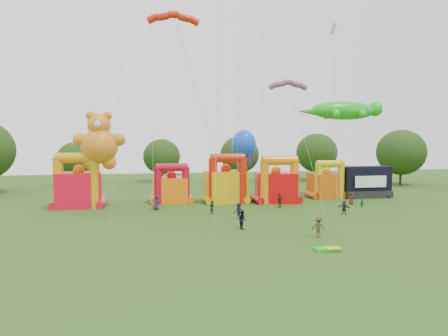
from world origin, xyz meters
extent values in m
plane|color=#2D4B15|center=(0.00, 0.00, 0.00)|extent=(160.00, 160.00, 0.00)
cylinder|color=#352314|center=(37.51, 43.29, 1.86)|extent=(0.44, 0.44, 3.72)
ellipsoid|color=#1F3911|center=(37.51, 43.29, 6.41)|extent=(9.30, 9.30, 8.89)
cylinder|color=#352314|center=(24.63, 53.93, 1.75)|extent=(0.44, 0.44, 3.51)
ellipsoid|color=#1F3911|center=(24.63, 53.93, 6.04)|extent=(8.77, 8.78, 8.39)
cylinder|color=#352314|center=(8.01, 55.71, 1.65)|extent=(0.44, 0.44, 3.30)
ellipsoid|color=#1F3911|center=(8.01, 55.71, 5.68)|extent=(8.25, 8.25, 7.88)
cylinder|color=#352314|center=(-8.30, 57.69, 1.55)|extent=(0.44, 0.44, 3.09)
ellipsoid|color=#1F3911|center=(-8.30, 57.69, 5.32)|extent=(7.73, 7.72, 7.38)
cylinder|color=#352314|center=(-25.04, 54.84, 1.44)|extent=(0.44, 0.44, 2.88)
ellipsoid|color=#1F3911|center=(-25.04, 54.84, 4.96)|extent=(7.20, 7.20, 6.88)
cube|color=red|center=(-19.77, 27.49, 2.29)|extent=(6.03, 5.01, 4.57)
cylinder|color=orange|center=(-21.97, 25.85, 3.27)|extent=(1.24, 1.24, 6.53)
cylinder|color=orange|center=(-17.58, 25.85, 3.27)|extent=(1.24, 1.24, 6.53)
cylinder|color=orange|center=(-19.77, 25.85, 6.53)|extent=(5.01, 1.30, 1.30)
sphere|color=orange|center=(-19.77, 27.49, 4.87)|extent=(1.40, 1.40, 1.40)
cube|color=orange|center=(-7.66, 29.22, 1.76)|extent=(5.42, 4.62, 3.53)
cylinder|color=red|center=(-9.55, 27.82, 2.52)|extent=(1.07, 1.07, 5.04)
cylinder|color=red|center=(-5.77, 27.82, 2.52)|extent=(1.07, 1.07, 5.04)
cylinder|color=red|center=(-7.66, 27.82, 5.04)|extent=(4.31, 1.12, 1.12)
sphere|color=red|center=(-7.66, 29.22, 3.83)|extent=(1.40, 1.40, 1.40)
cube|color=#D9A40B|center=(-0.13, 27.95, 2.21)|extent=(5.91, 5.05, 4.43)
cylinder|color=red|center=(-2.19, 26.42, 3.16)|extent=(1.16, 1.16, 6.33)
cylinder|color=red|center=(1.92, 26.42, 3.16)|extent=(1.16, 1.16, 6.33)
cylinder|color=red|center=(-0.13, 26.42, 6.33)|extent=(4.69, 1.22, 1.22)
sphere|color=red|center=(-0.13, 27.95, 4.73)|extent=(1.40, 1.40, 1.40)
cube|color=red|center=(6.89, 26.91, 2.09)|extent=(6.17, 5.25, 4.19)
cylinder|color=orange|center=(4.73, 25.30, 2.99)|extent=(1.22, 1.22, 5.98)
cylinder|color=orange|center=(9.05, 25.30, 2.99)|extent=(1.22, 1.22, 5.98)
cylinder|color=orange|center=(6.89, 25.30, 5.98)|extent=(4.93, 1.28, 1.28)
sphere|color=orange|center=(6.89, 26.91, 4.49)|extent=(1.40, 1.40, 1.40)
cube|color=#D7540B|center=(15.85, 29.98, 1.83)|extent=(5.24, 4.47, 3.66)
cylinder|color=#D8C20B|center=(14.03, 28.62, 2.62)|extent=(1.03, 1.03, 5.23)
cylinder|color=#D8C20B|center=(17.67, 28.62, 2.62)|extent=(1.03, 1.03, 5.23)
cylinder|color=#D8C20B|center=(15.85, 28.62, 5.23)|extent=(4.16, 1.08, 1.08)
sphere|color=#D8C20B|center=(15.85, 29.98, 3.96)|extent=(1.40, 1.40, 1.40)
cube|color=black|center=(21.89, 28.75, 0.55)|extent=(7.36, 2.76, 1.10)
cube|color=black|center=(21.89, 28.95, 2.94)|extent=(7.35, 2.41, 3.68)
cube|color=white|center=(21.89, 27.51, 2.57)|extent=(5.07, 0.08, 1.73)
cylinder|color=black|center=(18.95, 27.64, 0.40)|extent=(0.30, 0.90, 0.90)
cylinder|color=black|center=(24.83, 27.64, 0.40)|extent=(0.30, 0.90, 0.90)
sphere|color=orange|center=(-16.94, 26.36, 8.01)|extent=(4.62, 4.62, 4.62)
sphere|color=orange|center=(-16.94, 26.36, 10.74)|extent=(2.94, 2.94, 2.94)
sphere|color=orange|center=(-17.99, 26.36, 11.90)|extent=(1.16, 1.16, 1.16)
sphere|color=orange|center=(-15.89, 26.36, 11.90)|extent=(1.16, 1.16, 1.16)
sphere|color=orange|center=(-19.36, 26.36, 8.85)|extent=(1.68, 1.68, 1.68)
sphere|color=orange|center=(-14.52, 26.36, 8.85)|extent=(1.68, 1.68, 1.68)
sphere|color=orange|center=(-18.10, 26.36, 5.91)|extent=(1.89, 1.89, 1.89)
sphere|color=orange|center=(-15.79, 26.36, 5.91)|extent=(1.89, 1.89, 1.89)
sphere|color=white|center=(-16.94, 24.94, 10.74)|extent=(0.84, 0.84, 0.84)
ellipsoid|color=green|center=(18.89, 30.63, 13.32)|extent=(10.77, 3.37, 2.86)
sphere|color=green|center=(24.15, 30.63, 13.64)|extent=(2.31, 2.31, 2.31)
cone|color=green|center=(13.42, 30.63, 13.11)|extent=(4.21, 1.68, 1.68)
sphere|color=green|center=(21.00, 32.32, 12.69)|extent=(1.26, 1.26, 1.26)
sphere|color=green|center=(21.00, 28.95, 12.69)|extent=(1.26, 1.26, 1.26)
sphere|color=green|center=(16.79, 32.32, 12.69)|extent=(1.26, 1.26, 1.26)
sphere|color=green|center=(16.79, 28.95, 12.69)|extent=(1.26, 1.26, 1.26)
ellipsoid|color=blue|center=(3.54, 32.46, 8.11)|extent=(3.70, 3.70, 4.44)
cone|color=#591E8C|center=(4.74, 32.46, 6.08)|extent=(0.83, 0.83, 2.96)
cone|color=#591E8C|center=(4.14, 33.51, 6.08)|extent=(0.83, 0.83, 2.96)
cone|color=#591E8C|center=(2.94, 33.51, 6.08)|extent=(0.83, 0.83, 2.96)
cone|color=#591E8C|center=(2.33, 32.46, 6.08)|extent=(0.83, 0.83, 2.96)
cone|color=#591E8C|center=(2.94, 31.42, 6.08)|extent=(0.83, 0.83, 2.96)
cone|color=#591E8C|center=(4.14, 31.42, 6.08)|extent=(0.83, 0.83, 2.96)
cube|color=silver|center=(9.65, 15.24, 21.10)|extent=(1.02, 1.02, 1.10)
cube|color=green|center=(3.26, 2.15, 0.12)|extent=(2.01, 1.03, 0.24)
cube|color=yellow|center=(3.66, 1.85, 0.26)|extent=(1.21, 0.62, 0.10)
imported|color=#28243C|center=(-9.84, 23.38, 0.93)|extent=(1.05, 0.86, 1.85)
imported|color=maroon|center=(-10.16, 21.98, 0.84)|extent=(0.62, 0.72, 1.67)
imported|color=#183D29|center=(-3.33, 19.50, 0.78)|extent=(0.92, 0.96, 1.57)
imported|color=black|center=(-0.94, 15.74, 0.92)|extent=(1.27, 0.85, 1.84)
imported|color=#392716|center=(5.99, 22.36, 0.93)|extent=(1.16, 0.99, 1.87)
imported|color=#212337|center=(11.93, 16.34, 0.83)|extent=(1.35, 1.50, 1.65)
imported|color=#4F1F16|center=(16.33, 22.89, 0.81)|extent=(0.94, 0.85, 1.62)
imported|color=#173A26|center=(16.43, 20.21, 0.86)|extent=(0.69, 0.75, 1.71)
imported|color=black|center=(-1.60, 10.99, 0.92)|extent=(0.87, 1.02, 1.84)
imported|color=#42371A|center=(4.42, 6.45, 0.93)|extent=(1.39, 1.16, 1.87)
camera|label=1|loc=(-10.33, -26.99, 8.76)|focal=32.00mm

